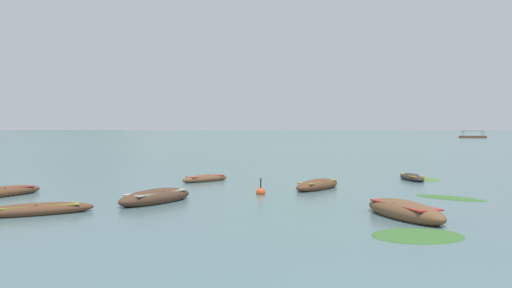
{
  "coord_description": "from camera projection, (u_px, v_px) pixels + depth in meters",
  "views": [
    {
      "loc": [
        -2.57,
        -7.57,
        3.05
      ],
      "look_at": [
        -1.83,
        49.7,
        1.36
      ],
      "focal_mm": 36.85,
      "sensor_mm": 36.0,
      "label": 1
    }
  ],
  "objects": [
    {
      "name": "ground_plane",
      "position": [
        250.0,
        130.0,
        1506.92
      ],
      "size": [
        6000.0,
        6000.0,
        0.0
      ],
      "primitive_type": "plane",
      "color": "slate"
    },
    {
      "name": "mountain_1",
      "position": [
        90.0,
        91.0,
        2203.44
      ],
      "size": [
        1187.75,
        1187.75,
        318.46
      ],
      "primitive_type": "cone",
      "color": "#4C5B56",
      "rests_on": "ground"
    },
    {
      "name": "mountain_2",
      "position": [
        292.0,
        64.0,
        2177.95
      ],
      "size": [
        1666.96,
        1666.96,
        540.52
      ],
      "primitive_type": "cone",
      "color": "slate",
      "rests_on": "ground"
    },
    {
      "name": "rowboat_0",
      "position": [
        318.0,
        185.0,
        26.42
      ],
      "size": [
        3.12,
        3.66,
        0.64
      ],
      "color": "brown",
      "rests_on": "ground"
    },
    {
      "name": "rowboat_1",
      "position": [
        404.0,
        211.0,
        17.91
      ],
      "size": [
        2.47,
        4.29,
        0.75
      ],
      "color": "brown",
      "rests_on": "ground"
    },
    {
      "name": "rowboat_2",
      "position": [
        205.0,
        179.0,
        30.34
      ],
      "size": [
        2.96,
        2.95,
        0.49
      ],
      "color": "brown",
      "rests_on": "ground"
    },
    {
      "name": "rowboat_3",
      "position": [
        156.0,
        197.0,
        21.61
      ],
      "size": [
        3.23,
        4.02,
        0.71
      ],
      "color": "#4C3323",
      "rests_on": "ground"
    },
    {
      "name": "rowboat_4",
      "position": [
        35.0,
        210.0,
        18.6
      ],
      "size": [
        4.08,
        2.78,
        0.51
      ],
      "color": "brown",
      "rests_on": "ground"
    },
    {
      "name": "rowboat_5",
      "position": [
        412.0,
        177.0,
        31.13
      ],
      "size": [
        1.07,
        3.18,
        0.47
      ],
      "color": "#2D2826",
      "rests_on": "ground"
    },
    {
      "name": "rowboat_6",
      "position": [
        0.0,
        193.0,
        23.56
      ],
      "size": [
        2.99,
        4.2,
        0.56
      ],
      "color": "brown",
      "rests_on": "ground"
    },
    {
      "name": "ferry_0",
      "position": [
        473.0,
        137.0,
        168.04
      ],
      "size": [
        8.2,
        3.33,
        2.54
      ],
      "color": "brown",
      "rests_on": "ground"
    },
    {
      "name": "mooring_buoy",
      "position": [
        261.0,
        192.0,
        24.27
      ],
      "size": [
        0.44,
        0.44,
        0.88
      ],
      "color": "#DB4C1E",
      "rests_on": "ground"
    },
    {
      "name": "weed_patch_0",
      "position": [
        418.0,
        236.0,
        14.9
      ],
      "size": [
        3.23,
        2.93,
        0.14
      ],
      "primitive_type": "ellipsoid",
      "rotation": [
        0.0,
        0.0,
        1.87
      ],
      "color": "#38662D",
      "rests_on": "ground"
    },
    {
      "name": "weed_patch_1",
      "position": [
        450.0,
        198.0,
        22.96
      ],
      "size": [
        3.09,
        3.08,
        0.14
      ],
      "primitive_type": "ellipsoid",
      "rotation": [
        0.0,
        0.0,
        2.36
      ],
      "color": "#38662D",
      "rests_on": "ground"
    },
    {
      "name": "weed_patch_4",
      "position": [
        426.0,
        180.0,
        31.33
      ],
      "size": [
        2.08,
        2.98,
        0.14
      ],
      "primitive_type": "ellipsoid",
      "rotation": [
        0.0,
        0.0,
        2.95
      ],
      "color": "#477033",
      "rests_on": "ground"
    }
  ]
}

